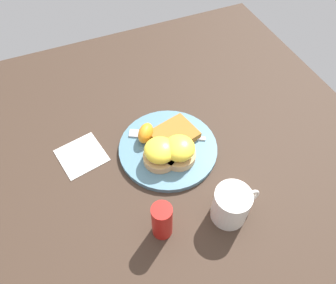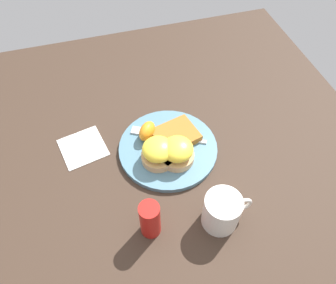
# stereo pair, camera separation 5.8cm
# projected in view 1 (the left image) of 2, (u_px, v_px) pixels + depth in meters

# --- Properties ---
(ground_plane) EXTENTS (1.10, 1.10, 0.00)m
(ground_plane) POSITION_uv_depth(u_px,v_px,m) (168.00, 150.00, 0.86)
(ground_plane) COLOR #38281E
(plate) EXTENTS (0.25, 0.25, 0.01)m
(plate) POSITION_uv_depth(u_px,v_px,m) (168.00, 148.00, 0.85)
(plate) COLOR slate
(plate) RESTS_ON ground_plane
(sandwich_benedict_left) EXTENTS (0.08, 0.08, 0.06)m
(sandwich_benedict_left) POSITION_uv_depth(u_px,v_px,m) (160.00, 153.00, 0.80)
(sandwich_benedict_left) COLOR tan
(sandwich_benedict_left) RESTS_ON plate
(sandwich_benedict_right) EXTENTS (0.08, 0.08, 0.06)m
(sandwich_benedict_right) POSITION_uv_depth(u_px,v_px,m) (179.00, 151.00, 0.80)
(sandwich_benedict_right) COLOR tan
(sandwich_benedict_right) RESTS_ON plate
(hashbrown_patty) EXTENTS (0.13, 0.11, 0.02)m
(hashbrown_patty) POSITION_uv_depth(u_px,v_px,m) (174.00, 135.00, 0.86)
(hashbrown_patty) COLOR #9D6324
(hashbrown_patty) RESTS_ON plate
(orange_wedge) EXTENTS (0.07, 0.07, 0.04)m
(orange_wedge) POSITION_uv_depth(u_px,v_px,m) (146.00, 133.00, 0.84)
(orange_wedge) COLOR orange
(orange_wedge) RESTS_ON plate
(fork) EXTENTS (0.19, 0.11, 0.00)m
(fork) POSITION_uv_depth(u_px,v_px,m) (162.00, 136.00, 0.86)
(fork) COLOR silver
(fork) RESTS_ON plate
(cup) EXTENTS (0.11, 0.08, 0.09)m
(cup) POSITION_uv_depth(u_px,v_px,m) (231.00, 205.00, 0.71)
(cup) COLOR silver
(cup) RESTS_ON ground_plane
(napkin) EXTENTS (0.13, 0.13, 0.00)m
(napkin) POSITION_uv_depth(u_px,v_px,m) (82.00, 155.00, 0.84)
(napkin) COLOR white
(napkin) RESTS_ON ground_plane
(condiment_bottle) EXTENTS (0.04, 0.04, 0.10)m
(condiment_bottle) POSITION_uv_depth(u_px,v_px,m) (162.00, 221.00, 0.68)
(condiment_bottle) COLOR #B21914
(condiment_bottle) RESTS_ON ground_plane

